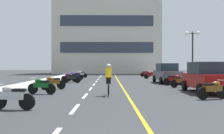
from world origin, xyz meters
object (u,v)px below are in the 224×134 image
motorcycle_11 (151,75)px  motorcycle_10 (76,76)px  motorcycle_3 (41,86)px  motorcycle_5 (181,81)px  parked_car_mid (167,73)px  parked_car_near (206,77)px  motorcycle_1 (12,97)px  motorcycle_6 (174,80)px  motorcycle_9 (74,76)px  motorcycle_13 (146,73)px  motorcycle_2 (213,89)px  motorcycle_8 (69,77)px  motorcycle_4 (53,82)px  motorcycle_12 (81,74)px  cyclist_rider (109,79)px  street_lamp_mid (193,44)px  motorcycle_7 (72,78)px

motorcycle_11 → motorcycle_10: bearing=-165.7°
motorcycle_3 → motorcycle_5: size_ratio=1.00×
motorcycle_5 → parked_car_mid: bearing=89.5°
parked_car_near → motorcycle_1: parked_car_near is taller
motorcycle_6 → motorcycle_9: bearing=144.8°
motorcycle_9 → motorcycle_11: same height
motorcycle_1 → motorcycle_5: bearing=46.3°
motorcycle_5 → motorcycle_13: (0.11, 18.31, 0.00)m
motorcycle_2 → motorcycle_1: bearing=-162.1°
motorcycle_8 → motorcycle_4: bearing=-89.2°
motorcycle_1 → motorcycle_6: (8.82, 11.16, 0.00)m
motorcycle_3 → parked_car_mid: bearing=44.5°
parked_car_mid → motorcycle_4: 11.04m
motorcycle_11 → motorcycle_12: same height
motorcycle_1 → motorcycle_11: same height
motorcycle_10 → cyclist_rider: (3.72, -15.07, 0.41)m
motorcycle_2 → motorcycle_11: bearing=89.4°
parked_car_mid → motorcycle_5: parked_car_mid is taller
street_lamp_mid → motorcycle_7: bearing=-176.5°
motorcycle_9 → motorcycle_10: (-0.09, 1.84, 0.00)m
motorcycle_8 → motorcycle_12: (0.15, 8.92, 0.00)m
motorcycle_1 → motorcycle_10: size_ratio=1.00×
motorcycle_7 → motorcycle_11: same height
parked_car_mid → cyclist_rider: parked_car_mid is taller
motorcycle_13 → cyclist_rider: 23.91m
motorcycle_5 → cyclist_rider: 7.29m
motorcycle_8 → motorcycle_9: same height
street_lamp_mid → motorcycle_12: (-11.75, 9.68, -3.17)m
motorcycle_12 → motorcycle_4: bearing=-90.2°
motorcycle_4 → motorcycle_9: (0.12, 9.71, 0.00)m
parked_car_near → motorcycle_13: bearing=90.9°
motorcycle_3 → motorcycle_6: bearing=34.0°
motorcycle_8 → motorcycle_1: bearing=-88.6°
motorcycle_1 → street_lamp_mid: bearing=52.2°
street_lamp_mid → motorcycle_1: size_ratio=2.81×
parked_car_near → motorcycle_6: bearing=94.4°
motorcycle_3 → motorcycle_5: same height
parked_car_near → motorcycle_6: parked_car_near is taller
motorcycle_5 → motorcycle_7: size_ratio=0.98×
motorcycle_5 → motorcycle_12: size_ratio=1.00×
motorcycle_4 → motorcycle_13: same height
motorcycle_11 → cyclist_rider: 18.10m
street_lamp_mid → motorcycle_3: (-11.82, -9.84, -3.17)m
motorcycle_5 → motorcycle_10: 13.56m
motorcycle_1 → motorcycle_12: (-0.22, 24.53, 0.00)m
motorcycle_2 → motorcycle_10: same height
parked_car_mid → motorcycle_11: 7.62m
motorcycle_4 → motorcycle_10: size_ratio=0.97×
motorcycle_6 → motorcycle_10: 12.19m
motorcycle_8 → motorcycle_10: bearing=87.9°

